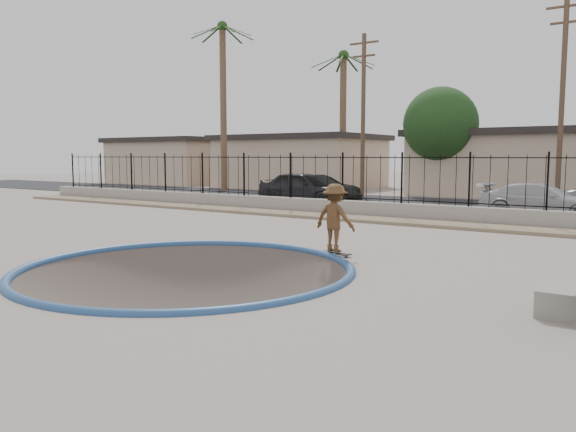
% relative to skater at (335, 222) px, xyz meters
% --- Properties ---
extents(ground, '(120.00, 120.00, 2.20)m').
position_rel_skater_xyz_m(ground, '(-1.75, 9.84, -1.91)').
color(ground, slate).
rests_on(ground, ground).
extents(bowl_pit, '(6.84, 6.84, 1.80)m').
position_rel_skater_xyz_m(bowl_pit, '(-1.75, -3.16, -0.81)').
color(bowl_pit, '#473C36').
rests_on(bowl_pit, ground).
extents(coping_ring, '(7.04, 7.04, 0.20)m').
position_rel_skater_xyz_m(coping_ring, '(-1.75, -3.16, -0.81)').
color(coping_ring, navy).
rests_on(coping_ring, ground).
extents(rock_strip, '(42.00, 1.60, 0.11)m').
position_rel_skater_xyz_m(rock_strip, '(-1.75, 7.04, -0.75)').
color(rock_strip, '#968262').
rests_on(rock_strip, ground).
extents(retaining_wall, '(42.00, 0.45, 0.60)m').
position_rel_skater_xyz_m(retaining_wall, '(-1.75, 8.14, -0.51)').
color(retaining_wall, gray).
rests_on(retaining_wall, ground).
extents(fence, '(40.00, 0.04, 1.80)m').
position_rel_skater_xyz_m(fence, '(-1.75, 8.14, 0.69)').
color(fence, black).
rests_on(fence, retaining_wall).
extents(street, '(90.00, 8.00, 0.04)m').
position_rel_skater_xyz_m(street, '(-1.75, 14.84, -0.79)').
color(street, black).
rests_on(street, ground).
extents(house_west_far, '(10.60, 8.60, 3.90)m').
position_rel_skater_xyz_m(house_west_far, '(-29.75, 24.34, 1.17)').
color(house_west_far, tan).
rests_on(house_west_far, ground).
extents(house_west, '(11.60, 8.60, 3.90)m').
position_rel_skater_xyz_m(house_west, '(-16.75, 24.34, 1.17)').
color(house_west, tan).
rests_on(house_west, ground).
extents(house_center, '(10.60, 8.60, 3.90)m').
position_rel_skater_xyz_m(house_center, '(-1.75, 24.34, 1.17)').
color(house_center, tan).
rests_on(house_center, ground).
extents(palm_left, '(2.30, 2.30, 11.30)m').
position_rel_skater_xyz_m(palm_left, '(-18.75, 17.84, 7.15)').
color(palm_left, brown).
rests_on(palm_left, ground).
extents(palm_mid, '(2.30, 2.30, 9.30)m').
position_rel_skater_xyz_m(palm_mid, '(-11.75, 21.84, 5.88)').
color(palm_mid, brown).
rests_on(palm_mid, ground).
extents(utility_pole_left, '(1.70, 0.24, 9.00)m').
position_rel_skater_xyz_m(utility_pole_left, '(-7.75, 16.84, 3.90)').
color(utility_pole_left, '#473323').
rests_on(utility_pole_left, ground).
extents(utility_pole_mid, '(1.70, 0.24, 9.50)m').
position_rel_skater_xyz_m(utility_pole_mid, '(2.25, 16.84, 4.15)').
color(utility_pole_mid, '#473323').
rests_on(utility_pole_mid, ground).
extents(street_tree_left, '(4.32, 4.32, 6.36)m').
position_rel_skater_xyz_m(street_tree_left, '(-4.75, 20.84, 3.38)').
color(street_tree_left, '#473323').
rests_on(street_tree_left, ground).
extents(skater, '(1.08, 0.67, 1.61)m').
position_rel_skater_xyz_m(skater, '(0.00, 0.00, 0.00)').
color(skater, brown).
rests_on(skater, ground).
extents(skateboard, '(0.86, 0.29, 0.07)m').
position_rel_skater_xyz_m(skateboard, '(0.00, -0.00, -0.75)').
color(skateboard, black).
rests_on(skateboard, ground).
extents(car_a, '(4.63, 1.90, 1.57)m').
position_rel_skater_xyz_m(car_a, '(-8.43, 11.83, 0.02)').
color(car_a, black).
rests_on(car_a, street).
extents(car_b, '(4.30, 1.66, 1.40)m').
position_rel_skater_xyz_m(car_b, '(-7.76, 12.03, -0.07)').
color(car_b, black).
rests_on(car_b, street).
extents(car_c, '(4.53, 1.94, 1.30)m').
position_rel_skater_xyz_m(car_c, '(2.57, 11.24, -0.12)').
color(car_c, '#B9B9BB').
rests_on(car_c, street).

